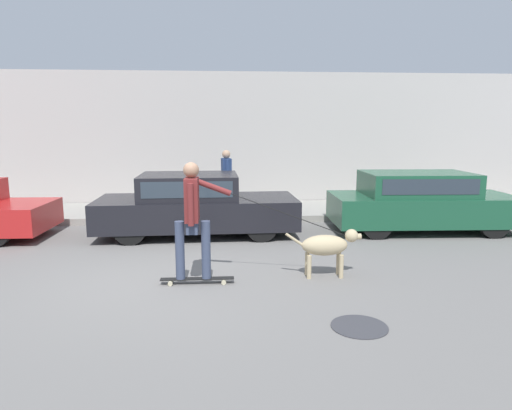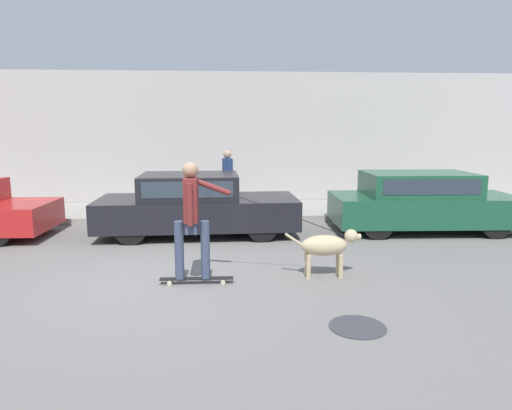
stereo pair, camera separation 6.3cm
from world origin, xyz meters
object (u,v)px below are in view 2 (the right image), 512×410
(parked_car_2, at_px, (422,202))
(skateboarder, at_px, (193,215))
(pedestrian_with_bag, at_px, (228,178))
(dog, at_px, (327,246))
(parked_car_1, at_px, (196,206))

(parked_car_2, distance_m, skateboarder, 5.82)
(pedestrian_with_bag, bearing_deg, parked_car_2, 149.93)
(parked_car_2, distance_m, dog, 4.13)
(skateboarder, bearing_deg, pedestrian_with_bag, 84.50)
(parked_car_1, bearing_deg, skateboarder, -88.50)
(parked_car_2, relative_size, skateboarder, 1.40)
(dog, bearing_deg, parked_car_1, 126.37)
(parked_car_1, bearing_deg, pedestrian_with_bag, 68.77)
(parked_car_1, height_order, parked_car_2, parked_car_2)
(parked_car_1, height_order, skateboarder, skateboarder)
(parked_car_2, height_order, dog, parked_car_2)
(dog, height_order, skateboarder, skateboarder)
(parked_car_2, bearing_deg, parked_car_1, -177.83)
(parked_car_1, bearing_deg, dog, -55.41)
(parked_car_1, relative_size, skateboarder, 1.46)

